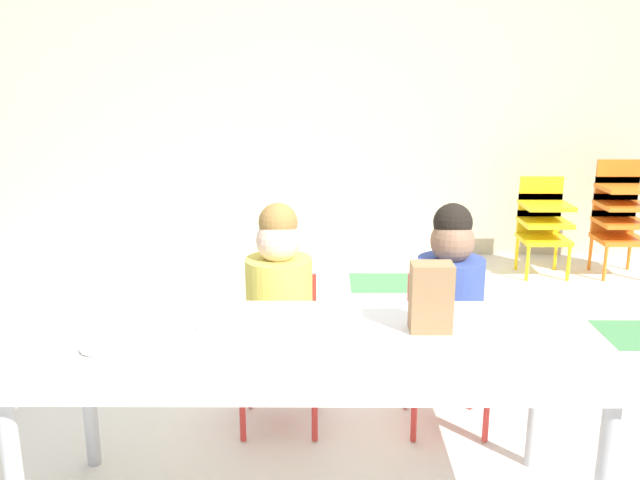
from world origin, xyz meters
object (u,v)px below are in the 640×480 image
kid_chair_orange_stack (620,211)px  seated_child_near_camera (279,296)px  seated_child_middle_seat (449,296)px  paper_plate_near_edge (99,353)px  donut_powdered_on_plate (98,346)px  kid_chair_yellow_stack (543,219)px  paper_plate_center_table (223,324)px  craft_table (310,356)px  paper_bag_brown (431,297)px

kid_chair_orange_stack → seated_child_near_camera: bearing=-137.2°
seated_child_middle_seat → paper_plate_near_edge: 1.33m
paper_plate_near_edge → donut_powdered_on_plate: 0.02m
kid_chair_yellow_stack → paper_plate_center_table: kid_chair_yellow_stack is taller
kid_chair_orange_stack → paper_plate_center_table: kid_chair_orange_stack is taller
craft_table → donut_powdered_on_plate: 0.63m
paper_plate_center_table → craft_table: bearing=-23.1°
kid_chair_yellow_stack → paper_plate_center_table: 3.14m
kid_chair_yellow_stack → donut_powdered_on_plate: bearing=-128.5°
paper_plate_center_table → donut_powdered_on_plate: size_ratio=1.74×
paper_bag_brown → paper_plate_center_table: size_ratio=1.22×
kid_chair_yellow_stack → craft_table: bearing=-120.8°
seated_child_middle_seat → paper_bag_brown: (-0.16, -0.50, 0.17)m
paper_plate_center_table → donut_powdered_on_plate: donut_powdered_on_plate is taller
paper_bag_brown → paper_plate_center_table: bearing=176.5°
paper_plate_near_edge → donut_powdered_on_plate: donut_powdered_on_plate is taller
seated_child_middle_seat → paper_bag_brown: 0.55m
seated_child_middle_seat → kid_chair_orange_stack: seated_child_middle_seat is taller
kid_chair_yellow_stack → seated_child_middle_seat: bearing=-116.7°
seated_child_middle_seat → paper_plate_near_edge: bearing=-149.2°
paper_bag_brown → paper_plate_center_table: paper_bag_brown is taller
paper_bag_brown → donut_powdered_on_plate: (-0.99, -0.18, -0.09)m
paper_bag_brown → paper_plate_near_edge: size_ratio=1.22×
craft_table → paper_plate_center_table: (-0.28, 0.12, 0.06)m
kid_chair_yellow_stack → paper_plate_center_table: (-1.86, -2.52, 0.23)m
paper_plate_center_table → kid_chair_orange_stack: bearing=46.6°
kid_chair_yellow_stack → paper_plate_near_edge: kid_chair_yellow_stack is taller
kid_chair_orange_stack → paper_plate_near_edge: 3.87m
craft_table → paper_plate_near_edge: 0.62m
paper_bag_brown → donut_powdered_on_plate: paper_bag_brown is taller
craft_table → paper_plate_near_edge: paper_plate_near_edge is taller
seated_child_near_camera → paper_bag_brown: size_ratio=4.17×
seated_child_near_camera → paper_plate_center_table: (-0.15, -0.46, 0.07)m
donut_powdered_on_plate → paper_plate_near_edge: bearing=0.0°
craft_table → seated_child_middle_seat: 0.79m
seated_child_middle_seat → kid_chair_yellow_stack: bearing=63.3°
paper_plate_center_table → donut_powdered_on_plate: 0.40m
paper_bag_brown → seated_child_near_camera: bearing=135.8°
seated_child_near_camera → paper_plate_near_edge: seated_child_near_camera is taller
donut_powdered_on_plate → paper_bag_brown: bearing=10.6°
kid_chair_yellow_stack → donut_powdered_on_plate: (-2.19, -2.75, 0.25)m
paper_plate_center_table → seated_child_middle_seat: bearing=29.1°
kid_chair_orange_stack → paper_plate_near_edge: kid_chair_orange_stack is taller
paper_bag_brown → paper_plate_center_table: 0.67m
paper_bag_brown → paper_plate_near_edge: paper_bag_brown is taller
kid_chair_yellow_stack → paper_bag_brown: (-1.20, -2.56, 0.33)m
paper_plate_near_edge → kid_chair_yellow_stack: bearing=51.5°
seated_child_near_camera → seated_child_middle_seat: size_ratio=1.00×
craft_table → seated_child_near_camera: seated_child_near_camera is taller
donut_powdered_on_plate → kid_chair_yellow_stack: bearing=51.5°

